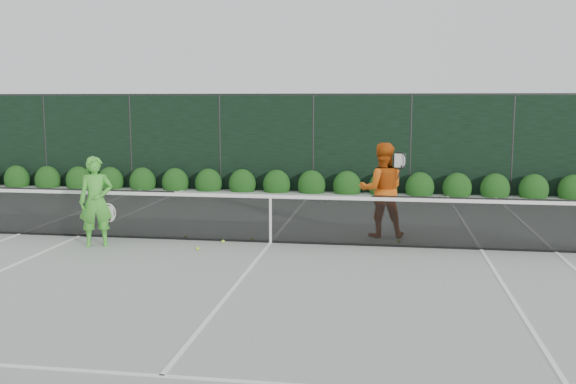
# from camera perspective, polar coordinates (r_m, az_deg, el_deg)

# --- Properties ---
(ground) EXTENTS (80.00, 80.00, 0.00)m
(ground) POSITION_cam_1_polar(r_m,az_deg,el_deg) (12.97, -1.55, -4.53)
(ground) COLOR gray
(ground) RESTS_ON ground
(tennis_net) EXTENTS (12.90, 0.10, 1.07)m
(tennis_net) POSITION_cam_1_polar(r_m,az_deg,el_deg) (12.87, -1.67, -2.22)
(tennis_net) COLOR #10321C
(tennis_net) RESTS_ON ground
(player_woman) EXTENTS (0.76, 0.64, 1.77)m
(player_woman) POSITION_cam_1_polar(r_m,az_deg,el_deg) (13.10, -16.69, -0.82)
(player_woman) COLOR green
(player_woman) RESTS_ON ground
(player_man) EXTENTS (1.05, 0.87, 1.98)m
(player_man) POSITION_cam_1_polar(r_m,az_deg,el_deg) (13.55, 8.35, 0.19)
(player_man) COLOR #CF5711
(player_man) RESTS_ON ground
(court_lines) EXTENTS (11.03, 23.83, 0.01)m
(court_lines) POSITION_cam_1_polar(r_m,az_deg,el_deg) (12.97, -1.55, -4.51)
(court_lines) COLOR white
(court_lines) RESTS_ON ground
(windscreen_fence) EXTENTS (32.00, 21.07, 3.06)m
(windscreen_fence) POSITION_cam_1_polar(r_m,az_deg,el_deg) (10.09, -4.32, 0.54)
(windscreen_fence) COLOR black
(windscreen_fence) RESTS_ON ground
(hedge_row) EXTENTS (31.66, 0.65, 0.94)m
(hedge_row) POSITION_cam_1_polar(r_m,az_deg,el_deg) (19.91, 2.10, 0.60)
(hedge_row) COLOR #12360E
(hedge_row) RESTS_ON ground
(tennis_balls) EXTENTS (4.43, 1.33, 0.07)m
(tennis_balls) POSITION_cam_1_polar(r_m,az_deg,el_deg) (12.96, -3.24, -4.40)
(tennis_balls) COLOR #C6EB34
(tennis_balls) RESTS_ON ground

